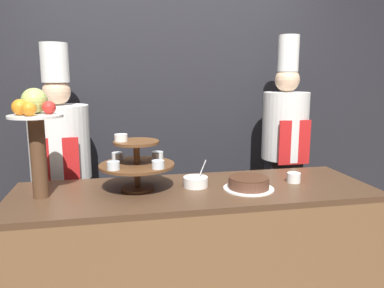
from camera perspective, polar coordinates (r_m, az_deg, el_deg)
The scene contains 9 objects.
wall_back at distance 3.16m, azimuth -3.48°, elevation 7.78°, with size 10.00×0.06×2.80m.
buffet_counter at distance 2.39m, azimuth 0.50°, elevation -17.04°, with size 2.11×0.70×0.89m.
tiered_stand at distance 2.18m, azimuth -8.47°, elevation -2.70°, with size 0.43×0.43×0.33m.
fruit_pedestal at distance 2.16m, azimuth -22.74°, elevation 2.58°, with size 0.28×0.28×0.59m.
cake_round at distance 2.22m, azimuth 8.63°, elevation -5.98°, with size 0.30×0.30×0.07m.
cup_white at distance 2.42m, azimuth 15.24°, elevation -4.95°, with size 0.08×0.08×0.06m.
serving_bowl_far at distance 2.25m, azimuth 0.55°, elevation -5.77°, with size 0.15×0.15×0.16m.
chef_left at distance 2.83m, azimuth -19.33°, elevation -2.64°, with size 0.42×0.42×1.76m.
chef_center_left at distance 3.08m, azimuth 13.90°, elevation -0.21°, with size 0.36×0.36×1.85m.
Camera 1 is at (-0.44, -1.72, 1.54)m, focal length 35.00 mm.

